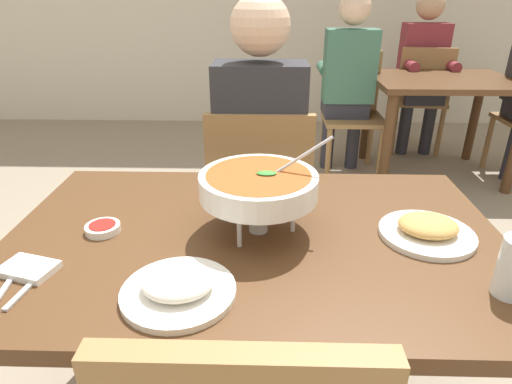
{
  "coord_description": "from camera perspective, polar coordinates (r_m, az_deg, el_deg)",
  "views": [
    {
      "loc": [
        0.03,
        -0.97,
        1.32
      ],
      "look_at": [
        0.0,
        0.15,
        0.79
      ],
      "focal_mm": 30.32,
      "sensor_mm": 36.0,
      "label": 1
    }
  ],
  "objects": [
    {
      "name": "chair_bg_right",
      "position": [
        4.0,
        20.86,
        11.96
      ],
      "size": [
        0.5,
        0.5,
        0.9
      ],
      "color": "olive",
      "rests_on": "ground_plane"
    },
    {
      "name": "diner_main",
      "position": [
        1.79,
        0.53,
        6.63
      ],
      "size": [
        0.4,
        0.45,
        1.31
      ],
      "color": "#2D2D38",
      "rests_on": "ground_plane"
    },
    {
      "name": "dining_table_main",
      "position": [
        1.19,
        -0.21,
        -10.13
      ],
      "size": [
        1.29,
        0.82,
        0.74
      ],
      "color": "#51331C",
      "rests_on": "ground_plane"
    },
    {
      "name": "spoon_utensil",
      "position": [
        1.06,
        -27.57,
        -10.71
      ],
      "size": [
        0.03,
        0.17,
        0.01
      ],
      "primitive_type": "cube",
      "rotation": [
        0.0,
        0.0,
        -0.13
      ],
      "color": "silver",
      "rests_on": "dining_table_main"
    },
    {
      "name": "chair_bg_left",
      "position": [
        3.44,
        12.53,
        11.04
      ],
      "size": [
        0.44,
        0.44,
        0.9
      ],
      "color": "olive",
      "rests_on": "ground_plane"
    },
    {
      "name": "chair_diner_main",
      "position": [
        1.85,
        0.48,
        -0.63
      ],
      "size": [
        0.44,
        0.44,
        0.9
      ],
      "color": "olive",
      "rests_on": "ground_plane"
    },
    {
      "name": "rice_plate",
      "position": [
        0.93,
        -10.24,
        -12.22
      ],
      "size": [
        0.24,
        0.24,
        0.06
      ],
      "color": "white",
      "rests_on": "dining_table_main"
    },
    {
      "name": "fork_utensil",
      "position": [
        1.09,
        -29.91,
        -10.44
      ],
      "size": [
        0.03,
        0.17,
        0.01
      ],
      "primitive_type": "cube",
      "rotation": [
        0.0,
        0.0,
        0.12
      ],
      "color": "silver",
      "rests_on": "dining_table_main"
    },
    {
      "name": "curry_bowl",
      "position": [
        1.09,
        0.34,
        0.82
      ],
      "size": [
        0.33,
        0.3,
        0.26
      ],
      "color": "silver",
      "rests_on": "dining_table_main"
    },
    {
      "name": "appetizer_plate",
      "position": [
        1.19,
        21.66,
        -4.61
      ],
      "size": [
        0.24,
        0.24,
        0.06
      ],
      "color": "white",
      "rests_on": "dining_table_main"
    },
    {
      "name": "patron_bg_left",
      "position": [
        3.32,
        12.03,
        14.77
      ],
      "size": [
        0.4,
        0.45,
        1.31
      ],
      "color": "#2D2D38",
      "rests_on": "ground_plane"
    },
    {
      "name": "patron_bg_right",
      "position": [
        3.99,
        21.16,
        15.37
      ],
      "size": [
        0.4,
        0.45,
        1.31
      ],
      "color": "#2D2D38",
      "rests_on": "ground_plane"
    },
    {
      "name": "dining_table_far",
      "position": [
        3.5,
        23.2,
        11.54
      ],
      "size": [
        1.0,
        0.8,
        0.74
      ],
      "color": "#51331C",
      "rests_on": "ground_plane"
    },
    {
      "name": "sauce_dish",
      "position": [
        1.21,
        -19.5,
        -4.39
      ],
      "size": [
        0.09,
        0.09,
        0.02
      ],
      "color": "white",
      "rests_on": "dining_table_main"
    },
    {
      "name": "napkin_folded",
      "position": [
        1.11,
        -27.82,
        -8.93
      ],
      "size": [
        0.14,
        0.11,
        0.02
      ],
      "primitive_type": "cube",
      "rotation": [
        0.0,
        0.0,
        -0.27
      ],
      "color": "white",
      "rests_on": "dining_table_main"
    }
  ]
}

